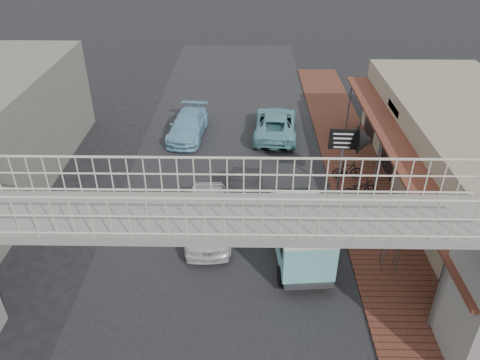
{
  "coord_description": "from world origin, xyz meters",
  "views": [
    {
      "loc": [
        0.94,
        -13.58,
        12.16
      ],
      "look_at": [
        0.68,
        3.24,
        1.8
      ],
      "focal_mm": 35.0,
      "sensor_mm": 36.0,
      "label": 1
    }
  ],
  "objects_px": {
    "dark_sedan": "(244,195)",
    "motorcycle_near": "(358,188)",
    "arrow_sign": "(362,141)",
    "motorcycle_far": "(347,170)",
    "angkot_van": "(300,230)",
    "white_hatchback": "(208,217)",
    "angkot_curb": "(275,124)",
    "street_clock": "(397,218)",
    "angkot_far": "(188,125)"
  },
  "relations": [
    {
      "from": "motorcycle_near",
      "to": "arrow_sign",
      "type": "relative_size",
      "value": 0.51
    },
    {
      "from": "street_clock",
      "to": "arrow_sign",
      "type": "height_order",
      "value": "arrow_sign"
    },
    {
      "from": "angkot_curb",
      "to": "motorcycle_far",
      "type": "xyz_separation_m",
      "value": [
        3.28,
        -5.01,
        -0.16
      ]
    },
    {
      "from": "motorcycle_far",
      "to": "street_clock",
      "type": "distance_m",
      "value": 6.78
    },
    {
      "from": "motorcycle_near",
      "to": "street_clock",
      "type": "height_order",
      "value": "street_clock"
    },
    {
      "from": "angkot_van",
      "to": "arrow_sign",
      "type": "height_order",
      "value": "arrow_sign"
    },
    {
      "from": "white_hatchback",
      "to": "arrow_sign",
      "type": "bearing_deg",
      "value": 21.67
    },
    {
      "from": "angkot_curb",
      "to": "angkot_van",
      "type": "distance_m",
      "value": 10.9
    },
    {
      "from": "angkot_far",
      "to": "street_clock",
      "type": "height_order",
      "value": "street_clock"
    },
    {
      "from": "angkot_curb",
      "to": "arrow_sign",
      "type": "bearing_deg",
      "value": 123.19
    },
    {
      "from": "dark_sedan",
      "to": "arrow_sign",
      "type": "xyz_separation_m",
      "value": [
        5.24,
        1.26,
        2.12
      ]
    },
    {
      "from": "dark_sedan",
      "to": "street_clock",
      "type": "bearing_deg",
      "value": -31.24
    },
    {
      "from": "angkot_van",
      "to": "street_clock",
      "type": "height_order",
      "value": "street_clock"
    },
    {
      "from": "angkot_far",
      "to": "angkot_van",
      "type": "bearing_deg",
      "value": -57.58
    },
    {
      "from": "white_hatchback",
      "to": "motorcycle_far",
      "type": "relative_size",
      "value": 3.07
    },
    {
      "from": "motorcycle_near",
      "to": "arrow_sign",
      "type": "distance_m",
      "value": 2.28
    },
    {
      "from": "angkot_curb",
      "to": "angkot_far",
      "type": "xyz_separation_m",
      "value": [
        -5.08,
        -0.24,
        -0.04
      ]
    },
    {
      "from": "white_hatchback",
      "to": "street_clock",
      "type": "xyz_separation_m",
      "value": [
        6.89,
        -2.18,
        1.63
      ]
    },
    {
      "from": "white_hatchback",
      "to": "angkot_curb",
      "type": "distance_m",
      "value": 9.89
    },
    {
      "from": "arrow_sign",
      "to": "street_clock",
      "type": "bearing_deg",
      "value": -85.1
    },
    {
      "from": "motorcycle_near",
      "to": "angkot_van",
      "type": "bearing_deg",
      "value": 127.15
    },
    {
      "from": "motorcycle_far",
      "to": "arrow_sign",
      "type": "xyz_separation_m",
      "value": [
        0.18,
        -1.24,
        2.25
      ]
    },
    {
      "from": "motorcycle_near",
      "to": "street_clock",
      "type": "distance_m",
      "value": 5.21
    },
    {
      "from": "angkot_far",
      "to": "motorcycle_far",
      "type": "bearing_deg",
      "value": -24.48
    },
    {
      "from": "dark_sedan",
      "to": "motorcycle_near",
      "type": "bearing_deg",
      "value": 14.34
    },
    {
      "from": "motorcycle_far",
      "to": "angkot_van",
      "type": "bearing_deg",
      "value": 149.37
    },
    {
      "from": "angkot_far",
      "to": "street_clock",
      "type": "bearing_deg",
      "value": -47.01
    },
    {
      "from": "dark_sedan",
      "to": "motorcycle_near",
      "type": "relative_size",
      "value": 2.41
    },
    {
      "from": "angkot_curb",
      "to": "angkot_far",
      "type": "distance_m",
      "value": 5.08
    },
    {
      "from": "white_hatchback",
      "to": "dark_sedan",
      "type": "distance_m",
      "value": 2.34
    },
    {
      "from": "arrow_sign",
      "to": "angkot_van",
      "type": "bearing_deg",
      "value": -120.88
    },
    {
      "from": "angkot_van",
      "to": "motorcycle_near",
      "type": "bearing_deg",
      "value": 48.7
    },
    {
      "from": "motorcycle_far",
      "to": "street_clock",
      "type": "xyz_separation_m",
      "value": [
        0.37,
        -6.51,
        1.86
      ]
    },
    {
      "from": "dark_sedan",
      "to": "motorcycle_near",
      "type": "xyz_separation_m",
      "value": [
        5.28,
        0.85,
        -0.13
      ]
    },
    {
      "from": "white_hatchback",
      "to": "motorcycle_near",
      "type": "height_order",
      "value": "white_hatchback"
    },
    {
      "from": "white_hatchback",
      "to": "angkot_van",
      "type": "distance_m",
      "value": 3.96
    },
    {
      "from": "dark_sedan",
      "to": "angkot_van",
      "type": "bearing_deg",
      "value": -52.09
    },
    {
      "from": "angkot_far",
      "to": "motorcycle_far",
      "type": "relative_size",
      "value": 3.1
    },
    {
      "from": "dark_sedan",
      "to": "street_clock",
      "type": "distance_m",
      "value": 6.97
    },
    {
      "from": "arrow_sign",
      "to": "motorcycle_near",
      "type": "bearing_deg",
      "value": -81.59
    },
    {
      "from": "angkot_van",
      "to": "motorcycle_far",
      "type": "height_order",
      "value": "angkot_van"
    },
    {
      "from": "white_hatchback",
      "to": "angkot_van",
      "type": "relative_size",
      "value": 1.04
    },
    {
      "from": "angkot_curb",
      "to": "motorcycle_near",
      "type": "relative_size",
      "value": 3.02
    },
    {
      "from": "arrow_sign",
      "to": "angkot_far",
      "type": "bearing_deg",
      "value": 147.64
    },
    {
      "from": "angkot_van",
      "to": "arrow_sign",
      "type": "relative_size",
      "value": 1.32
    },
    {
      "from": "white_hatchback",
      "to": "arrow_sign",
      "type": "distance_m",
      "value": 7.64
    },
    {
      "from": "motorcycle_near",
      "to": "arrow_sign",
      "type": "height_order",
      "value": "arrow_sign"
    },
    {
      "from": "white_hatchback",
      "to": "street_clock",
      "type": "relative_size",
      "value": 1.64
    },
    {
      "from": "angkot_far",
      "to": "motorcycle_near",
      "type": "height_order",
      "value": "angkot_far"
    },
    {
      "from": "angkot_curb",
      "to": "angkot_van",
      "type": "bearing_deg",
      "value": 96.24
    }
  ]
}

